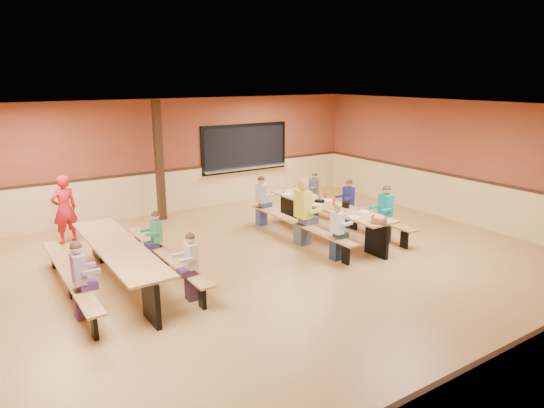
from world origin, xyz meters
TOP-DOWN VIEW (x-y plane):
  - ground at (0.00, 0.00)m, footprint 12.00×12.00m
  - room_envelope at (0.00, 0.00)m, footprint 12.04×10.04m
  - kitchen_pass_through at (2.60, 4.96)m, footprint 2.78×0.28m
  - structural_post at (-0.20, 4.40)m, footprint 0.18×0.18m
  - cafeteria_table_main at (2.49, 1.06)m, footprint 1.91×3.70m
  - cafeteria_table_second at (-2.30, 0.91)m, footprint 1.91×3.70m
  - seated_child_white_left at (1.66, -0.20)m, footprint 0.34×0.28m
  - seated_adult_yellow at (1.66, 0.92)m, footprint 0.47×0.39m
  - seated_child_grey_left at (1.66, 2.60)m, footprint 0.37×0.30m
  - seated_child_teal_right at (3.31, 0.10)m, footprint 0.39×0.32m
  - seated_child_navy_right at (3.31, 1.30)m, footprint 0.35×0.28m
  - seated_child_char_right at (3.31, 2.61)m, footprint 0.33×0.27m
  - seated_child_purple_sec at (-3.13, 0.08)m, footprint 0.37×0.30m
  - seated_child_green_sec at (-1.48, 1.29)m, footprint 0.33×0.27m
  - seated_child_tan_sec at (-1.48, -0.27)m, footprint 0.33×0.27m
  - standing_woman at (-2.60, 3.85)m, footprint 0.62×0.48m
  - punch_pitcher at (2.39, 1.87)m, footprint 0.16×0.16m
  - chip_bowl at (2.42, -0.59)m, footprint 0.32×0.32m
  - napkin_dispenser at (2.63, 0.63)m, footprint 0.10×0.14m
  - condiment_mustard at (2.35, 0.64)m, footprint 0.06×0.06m
  - condiment_ketchup at (2.49, 0.87)m, footprint 0.06×0.06m
  - table_paddle at (2.45, 1.32)m, footprint 0.16×0.16m
  - place_settings at (2.49, 1.06)m, footprint 0.65×3.30m

SIDE VIEW (x-z plane):
  - ground at x=0.00m, z-range 0.00..0.00m
  - cafeteria_table_main at x=2.49m, z-range 0.16..0.90m
  - cafeteria_table_second at x=-2.30m, z-range 0.16..0.90m
  - seated_child_green_sec at x=-1.48m, z-range 0.00..1.12m
  - seated_child_char_right at x=3.31m, z-range 0.00..1.13m
  - seated_child_tan_sec at x=-1.48m, z-range 0.00..1.13m
  - seated_child_white_left at x=1.66m, z-range 0.00..1.15m
  - seated_child_navy_right at x=3.31m, z-range 0.00..1.16m
  - seated_child_purple_sec at x=-3.13m, z-range 0.00..1.20m
  - seated_child_grey_left at x=1.66m, z-range 0.00..1.21m
  - seated_child_teal_right at x=3.31m, z-range 0.00..1.25m
  - room_envelope at x=0.00m, z-range -0.82..2.20m
  - seated_adult_yellow at x=1.66m, z-range 0.00..1.43m
  - standing_woman at x=-2.60m, z-range 0.00..1.51m
  - place_settings at x=2.49m, z-range 0.74..0.85m
  - napkin_dispenser at x=2.63m, z-range 0.74..0.87m
  - chip_bowl at x=2.42m, z-range 0.74..0.89m
  - condiment_mustard at x=2.35m, z-range 0.74..0.91m
  - condiment_ketchup at x=2.49m, z-range 0.74..0.91m
  - punch_pitcher at x=2.39m, z-range 0.74..0.96m
  - table_paddle at x=2.45m, z-range 0.60..1.16m
  - kitchen_pass_through at x=2.60m, z-range 0.80..2.18m
  - structural_post at x=-0.20m, z-range 0.00..3.00m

